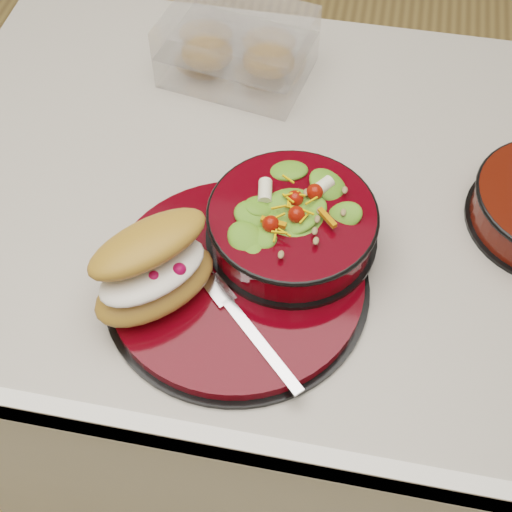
% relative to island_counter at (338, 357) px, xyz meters
% --- Properties ---
extents(island_counter, '(1.24, 0.74, 0.90)m').
position_rel_island_counter_xyz_m(island_counter, '(0.00, 0.00, 0.00)').
color(island_counter, silver).
rests_on(island_counter, ground).
extents(dinner_plate, '(0.32, 0.32, 0.02)m').
position_rel_island_counter_xyz_m(dinner_plate, '(-0.14, -0.17, 0.46)').
color(dinner_plate, black).
rests_on(dinner_plate, island_counter).
extents(salad_bowl, '(0.21, 0.21, 0.09)m').
position_rel_island_counter_xyz_m(salad_bowl, '(-0.09, -0.10, 0.50)').
color(salad_bowl, black).
rests_on(salad_bowl, dinner_plate).
extents(croissant, '(0.16, 0.18, 0.09)m').
position_rel_island_counter_xyz_m(croissant, '(-0.23, -0.21, 0.51)').
color(croissant, '#A26F31').
rests_on(croissant, dinner_plate).
extents(fork, '(0.14, 0.14, 0.00)m').
position_rel_island_counter_xyz_m(fork, '(-0.12, -0.24, 0.47)').
color(fork, silver).
rests_on(fork, dinner_plate).
extents(pastry_box, '(0.23, 0.18, 0.09)m').
position_rel_island_counter_xyz_m(pastry_box, '(-0.22, 0.21, 0.49)').
color(pastry_box, white).
rests_on(pastry_box, island_counter).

